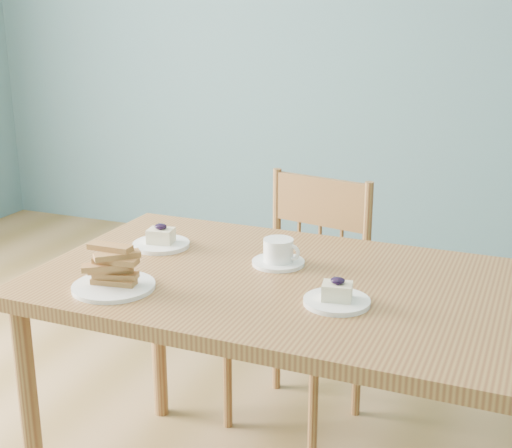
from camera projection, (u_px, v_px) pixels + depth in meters
name	position (u px, v px, depth m)	size (l,w,h in m)	color
room	(126.00, 23.00, 1.54)	(5.01, 5.01, 2.71)	olive
dining_table	(296.00, 306.00, 1.83)	(1.35, 0.78, 0.72)	olive
dining_chair	(300.00, 302.00, 2.39)	(0.45, 0.44, 0.84)	olive
cheesecake_plate_near	(337.00, 297.00, 1.66)	(0.16, 0.16, 0.07)	white
cheesecake_plate_far	(161.00, 241.00, 2.05)	(0.16, 0.16, 0.07)	white
coffee_cup	(279.00, 254.00, 1.91)	(0.14, 0.14, 0.07)	white
biscotti_plate	(113.00, 275.00, 1.74)	(0.20, 0.20, 0.11)	white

